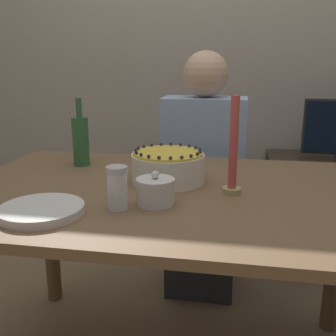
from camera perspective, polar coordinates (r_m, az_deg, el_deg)
name	(u,v)px	position (r m, az deg, el deg)	size (l,w,h in m)	color
wall_behind	(207,40)	(2.64, 5.66, 17.96)	(8.00, 0.05, 2.60)	#ADA393
dining_table	(168,220)	(1.35, 0.04, -7.57)	(1.44, 0.95, 0.75)	brown
cake	(168,167)	(1.37, 0.00, 0.16)	(0.25, 0.25, 0.12)	white
sugar_bowl	(155,191)	(1.16, -1.85, -3.38)	(0.11, 0.11, 0.10)	silver
sugar_shaker	(117,188)	(1.12, -7.38, -2.83)	(0.06, 0.06, 0.13)	white
plate_stack	(42,210)	(1.14, -17.87, -5.85)	(0.23, 0.23, 0.02)	silver
candle	(233,154)	(1.25, 9.44, 2.01)	(0.06, 0.06, 0.31)	tan
bottle	(81,140)	(1.63, -12.56, 4.00)	(0.07, 0.07, 0.27)	#2D6638
person_man_blue_shirt	(203,191)	(2.00, 5.08, -3.29)	(0.40, 0.34, 1.22)	#2D2D38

